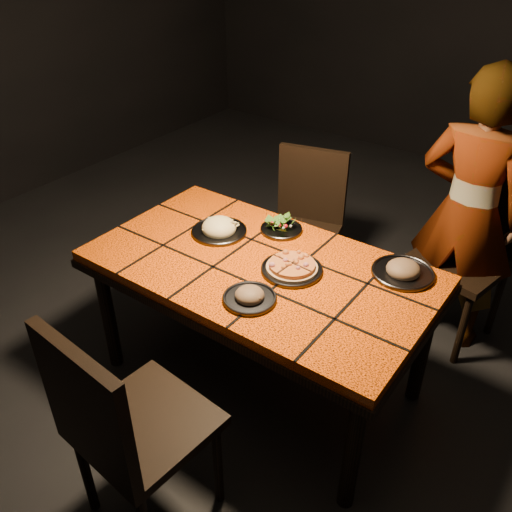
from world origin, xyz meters
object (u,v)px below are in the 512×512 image
Objects in this scene: chair_near at (121,424)px; plate_pizza at (292,268)px; plate_pasta at (219,229)px; chair_far_right at (472,242)px; diner at (468,214)px; dining_table at (260,277)px; chair_far_left at (306,217)px.

plate_pizza is at bearing -90.53° from chair_near.
plate_pasta is (-0.39, 1.05, 0.18)m from chair_near.
chair_near reaches higher than chair_far_right.
dining_table is at bearing 57.46° from diner.
chair_near is 2.10m from chair_far_right.
chair_near is 1.81m from chair_far_left.
chair_far_left reaches higher than dining_table.
chair_far_right is at bearing -112.56° from diner.
plate_pasta is (-0.98, -0.87, -0.02)m from diner.
chair_near is at bearing -95.40° from plate_pizza.
chair_far_left is 0.93m from plate_pizza.
plate_pizza is at bearing 13.15° from dining_table.
chair_far_left is 0.93× the size of chair_far_right.
chair_far_left is 0.95m from diner.
chair_far_left is at bearing 83.61° from plate_pasta.
diner reaches higher than chair_near.
chair_far_left is (-0.25, 0.84, -0.13)m from dining_table.
diner is 5.56× the size of plate_pizza.
plate_pizza is at bearing -105.29° from chair_far_right.
diner is at bearing 56.36° from dining_table.
diner is at bearing 41.50° from plate_pasta.
diner reaches higher than dining_table.
chair_near reaches higher than chair_far_left.
plate_pasta is at bearing -64.54° from chair_near.
chair_far_left is at bearing 106.70° from dining_table.
chair_far_right is (0.94, 0.22, 0.04)m from chair_far_left.
dining_table is at bearing -81.41° from chair_near.
chair_near is at bearing -94.15° from chair_far_left.
plate_pizza is (-0.50, -0.94, -0.02)m from diner.
plate_pizza is at bearing -8.37° from plate_pasta.
dining_table is 1.59× the size of chair_far_right.
chair_far_right is 3.60× the size of plate_pizza.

